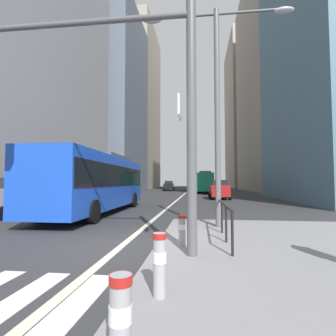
{
  "coord_description": "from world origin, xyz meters",
  "views": [
    {
      "loc": [
        2.09,
        -7.1,
        1.74
      ],
      "look_at": [
        -2.79,
        33.53,
        3.96
      ],
      "focal_mm": 27.55,
      "sensor_mm": 36.0,
      "label": 1
    }
  ],
  "objects_px": {
    "street_lamp_post": "(217,85)",
    "city_bus_red_receding": "(205,181)",
    "bollard_left": "(160,261)",
    "bollard_right": "(182,229)",
    "traffic_signal_gantry": "(109,81)",
    "car_receding_near": "(203,185)",
    "sedan_white_oncoming": "(9,196)",
    "car_receding_far": "(219,189)",
    "city_bus_blue_oncoming": "(98,180)",
    "bollard_front": "(120,320)",
    "car_oncoming_mid": "(169,186)"
  },
  "relations": [
    {
      "from": "city_bus_blue_oncoming",
      "to": "bollard_left",
      "type": "bearing_deg",
      "value": -63.7
    },
    {
      "from": "street_lamp_post",
      "to": "car_receding_near",
      "type": "bearing_deg",
      "value": 89.71
    },
    {
      "from": "car_receding_far",
      "to": "bollard_right",
      "type": "relative_size",
      "value": 5.65
    },
    {
      "from": "sedan_white_oncoming",
      "to": "bollard_left",
      "type": "xyz_separation_m",
      "value": [
        9.21,
        -8.69,
        -0.35
      ]
    },
    {
      "from": "traffic_signal_gantry",
      "to": "bollard_right",
      "type": "bearing_deg",
      "value": 26.21
    },
    {
      "from": "car_receding_far",
      "to": "traffic_signal_gantry",
      "type": "height_order",
      "value": "traffic_signal_gantry"
    },
    {
      "from": "traffic_signal_gantry",
      "to": "car_oncoming_mid",
      "type": "bearing_deg",
      "value": 94.87
    },
    {
      "from": "city_bus_red_receding",
      "to": "street_lamp_post",
      "type": "relative_size",
      "value": 1.41
    },
    {
      "from": "sedan_white_oncoming",
      "to": "street_lamp_post",
      "type": "bearing_deg",
      "value": -15.76
    },
    {
      "from": "bollard_front",
      "to": "bollard_right",
      "type": "distance_m",
      "value": 4.38
    },
    {
      "from": "bollard_left",
      "to": "bollard_right",
      "type": "height_order",
      "value": "bollard_left"
    },
    {
      "from": "bollard_front",
      "to": "city_bus_blue_oncoming",
      "type": "bearing_deg",
      "value": 112.94
    },
    {
      "from": "street_lamp_post",
      "to": "bollard_right",
      "type": "xyz_separation_m",
      "value": [
        -1.1,
        -2.88,
        -4.71
      ]
    },
    {
      "from": "sedan_white_oncoming",
      "to": "traffic_signal_gantry",
      "type": "xyz_separation_m",
      "value": [
        7.69,
        -6.64,
        3.1
      ]
    },
    {
      "from": "street_lamp_post",
      "to": "bollard_front",
      "type": "relative_size",
      "value": 9.68
    },
    {
      "from": "city_bus_blue_oncoming",
      "to": "traffic_signal_gantry",
      "type": "height_order",
      "value": "traffic_signal_gantry"
    },
    {
      "from": "city_bus_red_receding",
      "to": "bollard_left",
      "type": "xyz_separation_m",
      "value": [
        -1.58,
        -39.32,
        -1.2
      ]
    },
    {
      "from": "street_lamp_post",
      "to": "city_bus_red_receding",
      "type": "bearing_deg",
      "value": 89.4
    },
    {
      "from": "traffic_signal_gantry",
      "to": "city_bus_blue_oncoming",
      "type": "bearing_deg",
      "value": 113.45
    },
    {
      "from": "sedan_white_oncoming",
      "to": "bollard_left",
      "type": "bearing_deg",
      "value": -43.36
    },
    {
      "from": "bollard_left",
      "to": "bollard_right",
      "type": "distance_m",
      "value": 2.87
    },
    {
      "from": "city_bus_blue_oncoming",
      "to": "bollard_front",
      "type": "relative_size",
      "value": 13.51
    },
    {
      "from": "sedan_white_oncoming",
      "to": "car_receding_far",
      "type": "distance_m",
      "value": 18.69
    },
    {
      "from": "bollard_front",
      "to": "bollard_left",
      "type": "relative_size",
      "value": 0.95
    },
    {
      "from": "city_bus_blue_oncoming",
      "to": "bollard_front",
      "type": "distance_m",
      "value": 12.89
    },
    {
      "from": "city_bus_red_receding",
      "to": "traffic_signal_gantry",
      "type": "height_order",
      "value": "traffic_signal_gantry"
    },
    {
      "from": "car_receding_near",
      "to": "car_receding_far",
      "type": "xyz_separation_m",
      "value": [
        1.07,
        -39.11,
        0.0
      ]
    },
    {
      "from": "city_bus_blue_oncoming",
      "to": "car_oncoming_mid",
      "type": "relative_size",
      "value": 2.65
    },
    {
      "from": "traffic_signal_gantry",
      "to": "bollard_right",
      "type": "xyz_separation_m",
      "value": [
        1.64,
        0.81,
        -3.52
      ]
    },
    {
      "from": "car_receding_near",
      "to": "street_lamp_post",
      "type": "bearing_deg",
      "value": -90.29
    },
    {
      "from": "car_receding_far",
      "to": "street_lamp_post",
      "type": "height_order",
      "value": "street_lamp_post"
    },
    {
      "from": "city_bus_blue_oncoming",
      "to": "sedan_white_oncoming",
      "type": "height_order",
      "value": "city_bus_blue_oncoming"
    },
    {
      "from": "street_lamp_post",
      "to": "car_oncoming_mid",
      "type": "bearing_deg",
      "value": 99.07
    },
    {
      "from": "traffic_signal_gantry",
      "to": "bollard_left",
      "type": "relative_size",
      "value": 6.87
    },
    {
      "from": "city_bus_red_receding",
      "to": "bollard_left",
      "type": "height_order",
      "value": "city_bus_red_receding"
    },
    {
      "from": "city_bus_blue_oncoming",
      "to": "bollard_right",
      "type": "bearing_deg",
      "value": -54.94
    },
    {
      "from": "car_receding_far",
      "to": "street_lamp_post",
      "type": "xyz_separation_m",
      "value": [
        -1.35,
        -17.46,
        4.29
      ]
    },
    {
      "from": "traffic_signal_gantry",
      "to": "bollard_left",
      "type": "xyz_separation_m",
      "value": [
        1.52,
        -2.06,
        -3.46
      ]
    },
    {
      "from": "traffic_signal_gantry",
      "to": "city_bus_red_receding",
      "type": "bearing_deg",
      "value": 85.24
    },
    {
      "from": "car_receding_near",
      "to": "bollard_right",
      "type": "bearing_deg",
      "value": -91.33
    },
    {
      "from": "car_receding_far",
      "to": "bollard_left",
      "type": "relative_size",
      "value": 4.9
    },
    {
      "from": "city_bus_red_receding",
      "to": "traffic_signal_gantry",
      "type": "distance_m",
      "value": 37.46
    },
    {
      "from": "sedan_white_oncoming",
      "to": "bollard_front",
      "type": "distance_m",
      "value": 13.69
    },
    {
      "from": "car_receding_far",
      "to": "bollard_front",
      "type": "bearing_deg",
      "value": -96.17
    },
    {
      "from": "traffic_signal_gantry",
      "to": "bollard_right",
      "type": "distance_m",
      "value": 3.97
    },
    {
      "from": "sedan_white_oncoming",
      "to": "bollard_right",
      "type": "relative_size",
      "value": 5.75
    },
    {
      "from": "city_bus_blue_oncoming",
      "to": "bollard_left",
      "type": "xyz_separation_m",
      "value": [
        5.09,
        -10.31,
        -1.2
      ]
    },
    {
      "from": "car_receding_near",
      "to": "street_lamp_post",
      "type": "height_order",
      "value": "street_lamp_post"
    },
    {
      "from": "traffic_signal_gantry",
      "to": "sedan_white_oncoming",
      "type": "bearing_deg",
      "value": 139.21
    },
    {
      "from": "city_bus_red_receding",
      "to": "bollard_right",
      "type": "relative_size",
      "value": 14.93
    }
  ]
}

